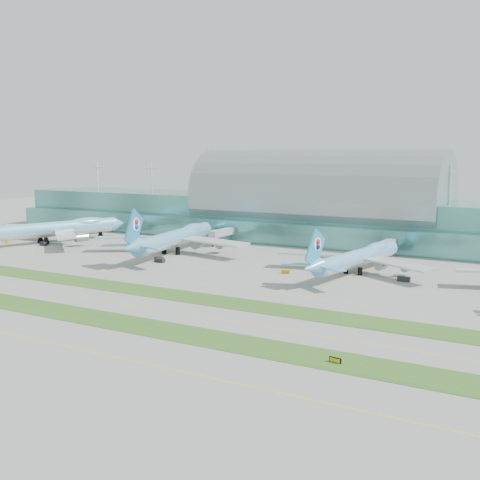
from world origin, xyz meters
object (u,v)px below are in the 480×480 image
Objects in this scene: airliner_c at (358,256)px; taxiway_sign_east at (335,360)px; airliner_a at (52,228)px; terminal at (317,210)px; airliner_b at (176,237)px.

airliner_c is 24.82× the size of taxiway_sign_east.
airliner_c is (146.14, 1.81, -1.06)m from airliner_a.
terminal is at bearing 122.36° from taxiway_sign_east.
terminal is 4.43× the size of airliner_a.
airliner_a is 1.15× the size of airliner_c.
airliner_c is (43.73, -67.87, -8.56)m from terminal.
terminal is 4.39× the size of airliner_b.
airliner_c is 93.84m from taxiway_sign_east.
taxiway_sign_east is (26.02, -90.01, -5.11)m from airliner_c.
airliner_b reaches higher than taxiway_sign_east.
airliner_a is at bearing -171.59° from airliner_c.
taxiway_sign_east is at bearing -51.80° from airliner_b.
airliner_b reaches higher than airliner_c.
taxiway_sign_east is at bearing -7.92° from airliner_a.
airliner_b is at bearing -174.64° from airliner_c.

